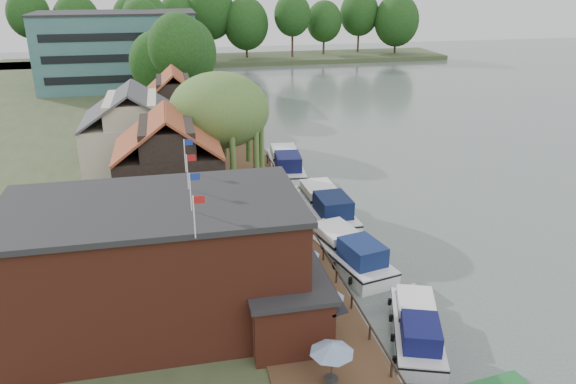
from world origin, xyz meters
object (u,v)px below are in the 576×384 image
hotel_block (118,50)px  umbrella_4 (292,241)px  cottage_b (134,133)px  umbrella_1 (323,308)px  umbrella_2 (305,284)px  cruiser_0 (417,323)px  pub (194,261)px  umbrella_3 (303,265)px  cruiser_3 (286,161)px  umbrella_5 (281,222)px  cruiser_1 (347,247)px  cottage_a (169,165)px  umbrella_0 (331,364)px  willow (220,133)px  cruiser_2 (325,202)px  cottage_c (175,109)px

hotel_block → umbrella_4: size_ratio=10.69×
cottage_b → umbrella_1: size_ratio=4.04×
umbrella_2 → cruiser_0: size_ratio=0.27×
cottage_b → pub: bearing=-80.9°
hotel_block → umbrella_2: size_ratio=10.56×
umbrella_3 → cruiser_3: (3.83, 23.17, -0.98)m
hotel_block → cottage_b: size_ratio=2.65×
pub → cruiser_3: pub is taller
cottage_b → umbrella_5: 19.38m
cruiser_1 → cottage_a: bearing=130.5°
umbrella_0 → umbrella_4: same height
willow → cruiser_3: (7.03, 5.72, -4.91)m
umbrella_5 → cruiser_0: bearing=-66.8°
cruiser_2 → pub: bearing=-130.6°
cottage_c → cruiser_3: bearing=-38.2°
cottage_a → cruiser_2: bearing=-3.8°
cruiser_0 → cruiser_2: size_ratio=0.83×
hotel_block → cruiser_2: size_ratio=2.34×
cottage_c → willow: 14.46m
pub → umbrella_1: bearing=-20.1°
cottage_b → umbrella_4: 22.15m
umbrella_4 → hotel_block: bearing=102.7°
umbrella_4 → cruiser_1: umbrella_4 is taller
cottage_c → willow: (3.50, -14.00, 0.96)m
umbrella_2 → cruiser_2: (5.15, 13.87, -0.95)m
cottage_c → umbrella_0: (5.72, -40.92, -2.96)m
cottage_b → umbrella_1: (10.56, -27.41, -2.96)m
umbrella_3 → cruiser_2: size_ratio=0.22×
hotel_block → umbrella_2: hotel_block is taller
umbrella_0 → cruiser_0: (6.12, 3.84, -1.22)m
umbrella_3 → cruiser_0: 7.72m
willow → umbrella_2: willow is taller
umbrella_4 → umbrella_5: 3.23m
cruiser_0 → cruiser_3: cruiser_3 is taller
cruiser_0 → umbrella_4: bearing=139.3°
umbrella_2 → umbrella_5: (0.39, 8.77, 0.00)m
cottage_a → cruiser_0: bearing=-54.6°
pub → umbrella_2: (6.25, 0.30, -2.36)m
umbrella_3 → cruiser_3: bearing=80.6°
hotel_block → cottage_a: 56.47m
umbrella_0 → cruiser_1: bearing=68.9°
umbrella_1 → umbrella_2: size_ratio=0.99×
umbrella_2 → cruiser_3: 25.80m
cottage_b → willow: bearing=-33.7°
umbrella_2 → cottage_a: bearing=116.2°
cottage_a → cruiser_0: size_ratio=0.96×
hotel_block → umbrella_1: 75.00m
cruiser_0 → hotel_block: bearing=124.4°
umbrella_4 → cruiser_2: umbrella_4 is taller
hotel_block → umbrella_2: (14.25, -70.70, -4.86)m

